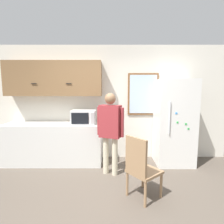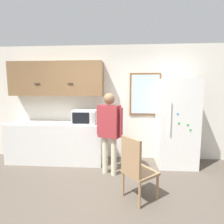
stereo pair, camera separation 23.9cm
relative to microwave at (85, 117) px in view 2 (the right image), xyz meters
The scene contains 9 objects.
ground_plane 1.92m from the microwave, 74.43° to the right, with size 16.00×16.00×0.00m, color brown.
back_wall 0.65m from the microwave, 43.49° to the left, with size 6.00×0.06×2.70m.
counter 0.92m from the microwave, behind, with size 2.16×0.65×0.91m.
upper_cabinets 1.11m from the microwave, 163.63° to the left, with size 2.16×0.36×0.77m.
microwave is the anchor object (origin of this frame).
person 0.79m from the microwave, 40.70° to the right, with size 0.52×0.35×1.60m.
refrigerator 2.02m from the microwave, ahead, with size 0.80×0.71×1.89m.
chair 1.77m from the microwave, 51.13° to the right, with size 0.60×0.60×0.98m.
window 1.50m from the microwave, 14.85° to the left, with size 0.72×0.05×0.99m.
Camera 2 is at (0.44, -2.27, 1.66)m, focal length 28.00 mm.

